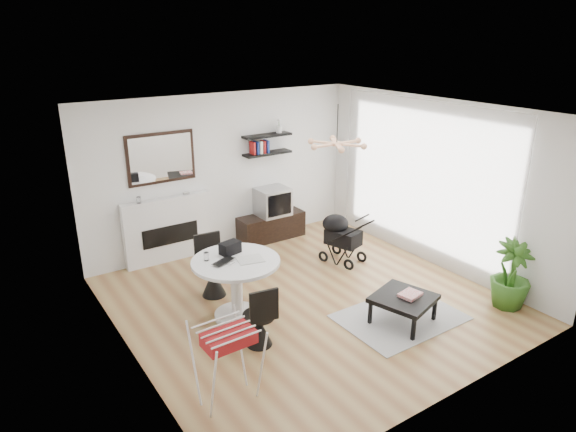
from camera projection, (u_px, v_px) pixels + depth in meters
floor at (307, 300)px, 7.38m from camera, size 5.00×5.00×0.00m
ceiling at (310, 111)px, 6.46m from camera, size 5.00×5.00×0.00m
wall_back at (224, 172)px, 8.87m from camera, size 5.00×0.00×5.00m
wall_left at (124, 255)px, 5.61m from camera, size 0.00×5.00×5.00m
wall_right at (434, 183)px, 8.23m from camera, size 0.00×5.00×5.00m
sheer_curtain at (421, 181)px, 8.33m from camera, size 0.04×3.60×2.60m
fireplace at (168, 222)px, 8.46m from camera, size 1.50×0.17×2.16m
shelf_lower at (267, 153)px, 9.11m from camera, size 0.90×0.25×0.04m
shelf_upper at (267, 135)px, 9.00m from camera, size 0.90×0.25×0.04m
pendant_lamp at (337, 144)px, 7.25m from camera, size 0.90×0.90×0.10m
tv_console at (271, 227)px, 9.50m from camera, size 1.25×0.44×0.47m
crt_tv at (272, 201)px, 9.35m from camera, size 0.58×0.50×0.50m
dining_table at (236, 280)px, 6.77m from camera, size 1.16×1.16×0.85m
laptop at (226, 263)px, 6.56m from camera, size 0.39×0.33×0.03m
black_bag at (230, 248)px, 6.84m from camera, size 0.30×0.22×0.16m
newspaper at (250, 259)px, 6.67m from camera, size 0.39×0.34×0.01m
drinking_glass at (206, 256)px, 6.64m from camera, size 0.07×0.07×0.11m
chair_far at (213, 277)px, 7.46m from camera, size 0.43×0.45×0.91m
chair_near at (259, 326)px, 6.25m from camera, size 0.41×0.42×0.83m
drying_rack at (228, 363)px, 5.23m from camera, size 0.60×0.56×0.89m
stroller at (341, 240)px, 8.54m from camera, size 0.63×0.80×0.89m
rug at (400, 317)px, 6.94m from camera, size 1.61×1.16×0.01m
coffee_table at (404, 299)px, 6.73m from camera, size 0.90×0.90×0.37m
magazines at (410, 295)px, 6.72m from camera, size 0.32×0.27×0.04m
potted_plant at (511, 274)px, 7.08m from camera, size 0.70×0.70×0.98m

